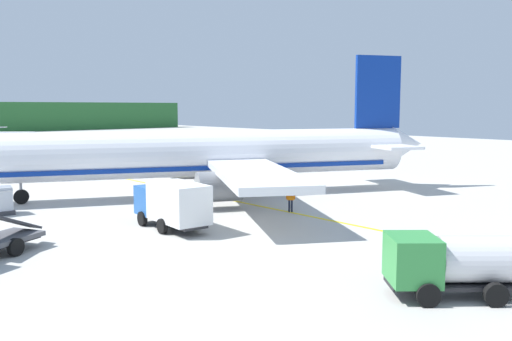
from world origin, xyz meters
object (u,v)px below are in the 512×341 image
crew_marshaller (152,197)px  crew_loader_left (291,198)px  airliner_foreground (205,155)px  service_truck_fuel (457,262)px  service_truck_catering (172,203)px

crew_marshaller → crew_loader_left: crew_loader_left is taller
airliner_foreground → crew_loader_left: 10.24m
service_truck_fuel → service_truck_catering: (-1.73, 17.36, 0.19)m
airliner_foreground → service_truck_fuel: airliner_foreground is taller
crew_marshaller → crew_loader_left: 9.80m
service_truck_fuel → crew_marshaller: service_truck_fuel is taller
airliner_foreground → service_truck_catering: bearing=-135.4°
service_truck_fuel → crew_marshaller: bearing=89.0°
airliner_foreground → service_truck_fuel: 27.37m
crew_marshaller → service_truck_fuel: bearing=-91.0°
airliner_foreground → service_truck_fuel: (-7.32, -26.30, -2.00)m
service_truck_catering → crew_loader_left: size_ratio=3.50×
service_truck_catering → crew_marshaller: size_ratio=3.73×
service_truck_catering → crew_loader_left: bearing=-6.5°
airliner_foreground → crew_loader_left: size_ratio=22.71×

